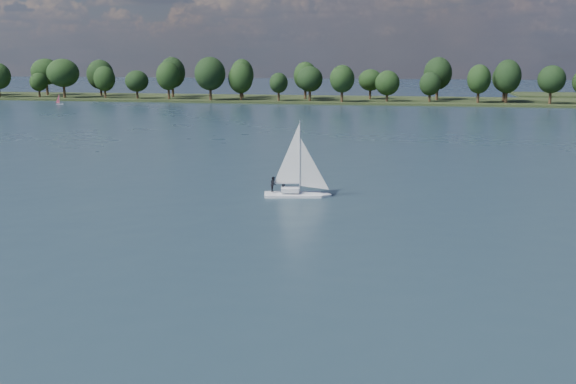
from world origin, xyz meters
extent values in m
plane|color=#233342|center=(0.00, 100.00, 0.00)|extent=(700.00, 700.00, 0.00)
cube|color=black|center=(0.00, 212.00, 0.00)|extent=(660.00, 40.00, 1.50)
cube|color=silver|center=(-4.80, 48.35, 0.00)|extent=(7.21, 3.25, 0.82)
cube|color=silver|center=(-4.80, 48.35, 0.82)|extent=(2.25, 1.60, 0.51)
cylinder|color=silver|center=(-4.80, 48.35, 4.66)|extent=(0.12, 0.12, 8.20)
imported|color=black|center=(-6.13, 48.72, 1.43)|extent=(0.45, 0.66, 1.77)
imported|color=black|center=(-7.21, 48.12, 1.43)|extent=(0.74, 0.92, 1.77)
cube|color=silver|center=(-108.18, 176.39, 0.00)|extent=(2.56, 1.96, 0.39)
cylinder|color=silver|center=(-108.18, 176.39, 1.93)|extent=(0.07, 0.07, 3.43)
camera|label=1|loc=(7.94, -22.57, 15.81)|focal=40.00mm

